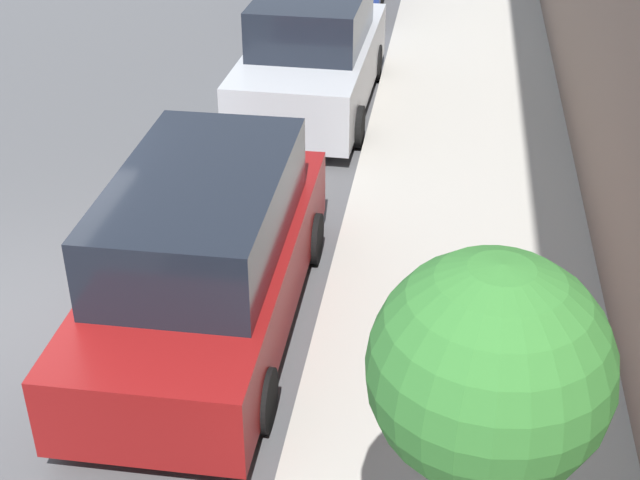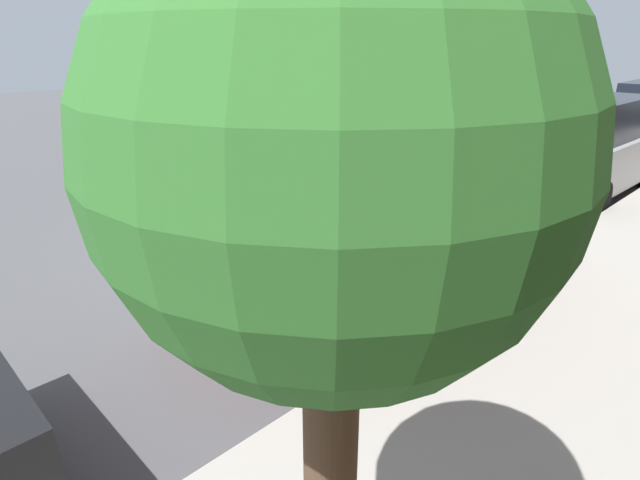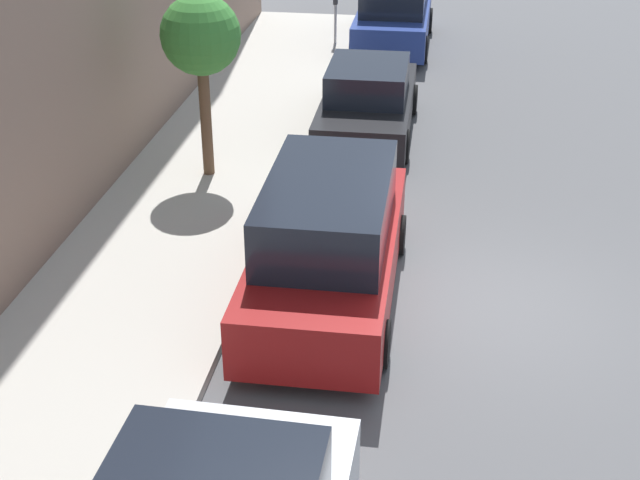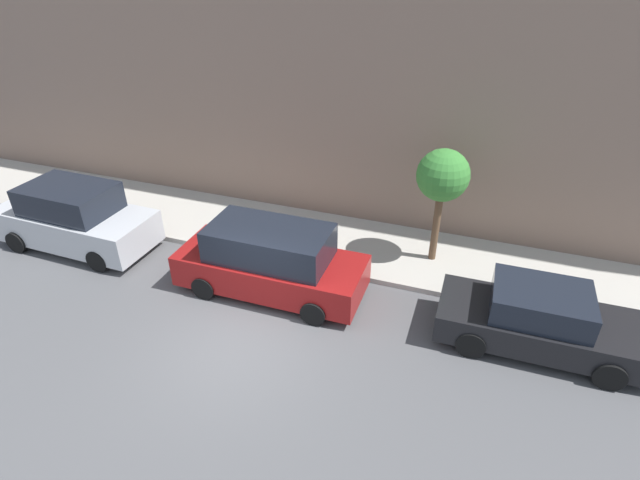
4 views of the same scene
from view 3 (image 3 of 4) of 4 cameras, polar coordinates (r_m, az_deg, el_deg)
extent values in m
plane|color=#515154|center=(13.06, 10.69, -4.13)|extent=(60.00, 60.00, 0.00)
cube|color=#B2ADA3|center=(13.70, -11.03, -2.17)|extent=(3.19, 32.00, 0.15)
cube|color=navy|center=(25.23, 4.73, 13.68)|extent=(1.93, 4.91, 0.84)
cylinder|color=black|center=(23.80, 6.63, 12.01)|extent=(0.22, 0.72, 0.72)
cylinder|color=black|center=(23.92, 2.22, 12.26)|extent=(0.22, 0.72, 0.72)
cylinder|color=black|center=(26.73, 6.94, 13.77)|extent=(0.22, 0.72, 0.72)
cylinder|color=black|center=(26.84, 2.99, 13.99)|extent=(0.22, 0.72, 0.72)
cube|color=black|center=(18.73, 3.07, 8.37)|extent=(1.84, 4.52, 0.68)
cube|color=black|center=(18.43, 3.09, 10.20)|extent=(1.60, 2.12, 0.64)
cylinder|color=black|center=(17.46, 5.37, 5.98)|extent=(0.22, 0.66, 0.66)
cylinder|color=black|center=(17.61, -0.19, 6.32)|extent=(0.22, 0.66, 0.66)
cylinder|color=black|center=(20.07, 5.90, 8.93)|extent=(0.22, 0.66, 0.66)
cylinder|color=black|center=(20.21, 1.03, 9.21)|extent=(0.22, 0.66, 0.66)
cube|color=maroon|center=(12.69, 0.52, -1.24)|extent=(1.93, 4.91, 0.84)
cube|color=black|center=(12.30, 0.53, 2.17)|extent=(1.69, 3.11, 0.84)
cylinder|color=black|center=(11.50, 3.91, -6.63)|extent=(0.22, 0.64, 0.64)
cylinder|color=black|center=(11.73, -4.92, -5.88)|extent=(0.22, 0.64, 0.64)
cylinder|color=black|center=(14.10, 5.01, 0.34)|extent=(0.22, 0.64, 0.64)
cylinder|color=black|center=(14.29, -2.20, 0.84)|extent=(0.22, 0.64, 0.64)
cylinder|color=#ADADB2|center=(24.88, 0.98, 13.66)|extent=(0.07, 0.07, 1.06)
cylinder|color=brown|center=(16.37, -7.33, 7.84)|extent=(0.20, 0.20, 2.22)
sphere|color=#387F33|center=(15.93, -7.66, 12.89)|extent=(1.41, 1.41, 1.41)
camera|label=1|loc=(19.23, -3.70, 25.26)|focal=50.00mm
camera|label=2|loc=(17.09, -10.11, 14.81)|focal=28.00mm
camera|label=4|loc=(17.85, 40.67, 26.11)|focal=28.00mm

